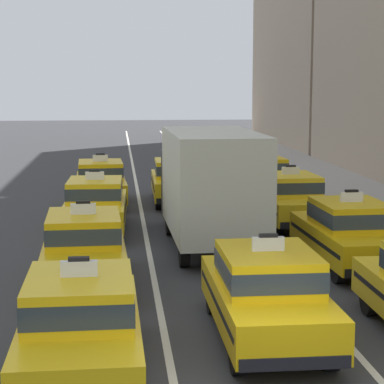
{
  "coord_description": "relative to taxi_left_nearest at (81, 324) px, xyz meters",
  "views": [
    {
      "loc": [
        -2.39,
        -9.44,
        4.58
      ],
      "look_at": [
        -0.2,
        12.24,
        1.3
      ],
      "focal_mm": 68.54,
      "sensor_mm": 36.0,
      "label": 1
    }
  ],
  "objects": [
    {
      "name": "lane_stripe_left_center",
      "position": [
        1.41,
        18.43,
        -0.87
      ],
      "size": [
        0.14,
        80.0,
        0.01
      ],
      "primitive_type": "cube",
      "color": "silver",
      "rests_on": "ground"
    },
    {
      "name": "lane_stripe_center_right",
      "position": [
        4.61,
        18.43,
        -0.87
      ],
      "size": [
        0.14,
        80.0,
        0.01
      ],
      "primitive_type": "cube",
      "color": "silver",
      "rests_on": "ground"
    },
    {
      "name": "taxi_left_nearest",
      "position": [
        0.0,
        0.0,
        0.0
      ],
      "size": [
        1.87,
        4.58,
        1.96
      ],
      "color": "black",
      "rests_on": "ground"
    },
    {
      "name": "taxi_left_second",
      "position": [
        -0.18,
        5.33,
        0.0
      ],
      "size": [
        1.96,
        4.62,
        1.96
      ],
      "color": "black",
      "rests_on": "ground"
    },
    {
      "name": "taxi_left_third",
      "position": [
        -0.09,
        11.2,
        0.0
      ],
      "size": [
        1.94,
        4.61,
        1.96
      ],
      "color": "black",
      "rests_on": "ground"
    },
    {
      "name": "taxi_left_fourth",
      "position": [
        -0.05,
        16.36,
        0.0
      ],
      "size": [
        1.98,
        4.62,
        1.96
      ],
      "color": "black",
      "rests_on": "ground"
    },
    {
      "name": "taxi_center_nearest",
      "position": [
        3.21,
        1.4,
        0.0
      ],
      "size": [
        1.83,
        4.56,
        1.96
      ],
      "color": "black",
      "rests_on": "ground"
    },
    {
      "name": "box_truck_center_second",
      "position": [
        3.13,
        9.14,
        0.9
      ],
      "size": [
        2.4,
        7.0,
        3.27
      ],
      "color": "black",
      "rests_on": "ground"
    },
    {
      "name": "taxi_center_third",
      "position": [
        2.83,
        16.63,
        0.0
      ],
      "size": [
        1.9,
        4.59,
        1.96
      ],
      "color": "black",
      "rests_on": "ground"
    },
    {
      "name": "taxi_right_second",
      "position": [
        6.32,
        6.39,
        0.0
      ],
      "size": [
        1.93,
        4.6,
        1.96
      ],
      "color": "black",
      "rests_on": "ground"
    },
    {
      "name": "taxi_right_third",
      "position": [
        6.09,
        11.86,
        0.0
      ],
      "size": [
        1.95,
        4.61,
        1.96
      ],
      "color": "black",
      "rests_on": "ground"
    },
    {
      "name": "taxi_right_fourth",
      "position": [
        6.24,
        17.3,
        0.0
      ],
      "size": [
        1.99,
        4.63,
        1.96
      ],
      "color": "black",
      "rests_on": "ground"
    }
  ]
}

